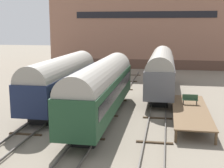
# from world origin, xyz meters

# --- Properties ---
(ground_plane) EXTENTS (200.00, 200.00, 0.00)m
(ground_plane) POSITION_xyz_m (0.00, 0.00, 0.00)
(ground_plane) COLOR slate
(track_left) EXTENTS (2.60, 60.00, 0.26)m
(track_left) POSITION_xyz_m (-4.86, 0.00, 0.14)
(track_left) COLOR #4C4742
(track_left) RESTS_ON ground
(track_middle) EXTENTS (2.60, 60.00, 0.26)m
(track_middle) POSITION_xyz_m (0.00, 0.00, 0.14)
(track_middle) COLOR #4C4742
(track_middle) RESTS_ON ground
(track_right) EXTENTS (2.60, 60.00, 0.26)m
(track_right) POSITION_xyz_m (4.86, 0.00, 0.14)
(track_right) COLOR #4C4742
(track_right) RESTS_ON ground
(train_car_navy) EXTENTS (3.10, 15.75, 5.10)m
(train_car_navy) POSITION_xyz_m (-4.86, 5.62, 2.88)
(train_car_navy) COLOR black
(train_car_navy) RESTS_ON ground
(train_car_grey) EXTENTS (3.02, 17.63, 5.26)m
(train_car_grey) POSITION_xyz_m (4.86, 13.77, 2.99)
(train_car_grey) COLOR black
(train_car_grey) RESTS_ON ground
(train_car_green) EXTENTS (3.00, 17.52, 5.16)m
(train_car_green) POSITION_xyz_m (0.00, 2.11, 2.94)
(train_car_green) COLOR black
(train_car_green) RESTS_ON ground
(station_platform) EXTENTS (3.02, 11.24, 1.00)m
(station_platform) POSITION_xyz_m (7.69, 2.87, 0.92)
(station_platform) COLOR brown
(station_platform) RESTS_ON ground
(bench) EXTENTS (1.40, 0.40, 0.91)m
(bench) POSITION_xyz_m (7.74, 4.74, 1.49)
(bench) COLOR #2D4C33
(bench) RESTS_ON station_platform
(person_worker) EXTENTS (0.32, 0.32, 1.64)m
(person_worker) POSITION_xyz_m (-1.88, -1.01, 0.98)
(person_worker) COLOR #282833
(person_worker) RESTS_ON ground
(warehouse_building) EXTENTS (36.85, 10.52, 18.39)m
(warehouse_building) POSITION_xyz_m (1.12, 40.07, 9.19)
(warehouse_building) COLOR brown
(warehouse_building) RESTS_ON ground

